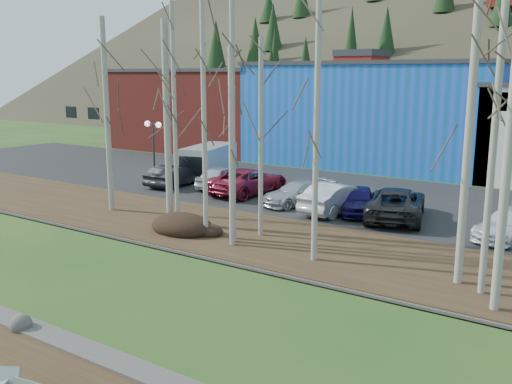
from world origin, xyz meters
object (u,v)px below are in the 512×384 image
Objects in this scene: car_5 at (337,198)px; car_7 at (509,224)px; car_3 at (298,193)px; car_9 at (250,181)px; car_6 at (396,203)px; car_4 at (358,200)px; car_8 at (176,176)px; car_1 at (171,175)px; car_0 at (220,177)px; car_2 at (248,181)px; street_lamp at (153,135)px; van_grey at (208,162)px.

car_5 is 8.50m from car_7.
car_3 is 1.06× the size of car_9.
car_6 is 1.31× the size of car_7.
car_8 is at bearing 155.33° from car_4.
car_3 is at bearing -15.99° from car_6.
car_3 is 0.78× the size of car_6.
car_0 is at bearing -166.09° from car_1.
car_9 is at bearing 171.16° from car_0.
car_2 is 15.19m from car_7.
car_0 is at bearing -8.84° from car_9.
car_1 is 0.97× the size of car_9.
car_0 is at bearing -170.60° from car_3.
street_lamp reaches higher than car_7.
street_lamp is 0.95× the size of car_7.
car_3 is (4.00, -0.89, -0.13)m from car_2.
van_grey is at bearing 179.50° from car_3.
car_0 is 2.55m from car_2.
car_5 reaches higher than car_8.
car_2 is at bearing -178.36° from car_1.
car_0 is at bearing -172.54° from car_7.
car_6 is 1.37× the size of car_9.
street_lamp reaches higher than car_8.
car_1 is (0.94, 0.53, -2.62)m from street_lamp.
car_4 is (10.18, -1.38, -0.01)m from car_0.
street_lamp is 14.58m from car_4.
street_lamp is at bearing 5.34° from car_9.
street_lamp is 0.99× the size of car_0.
van_grey reaches higher than car_7.
car_9 is at bearing -23.57° from car_6.
car_8 is 3.50m from van_grey.
car_0 is 9.31m from car_5.
car_9 is (-7.88, 1.38, 0.01)m from car_4.
car_2 is 1.35× the size of car_4.
car_4 is (7.67, -0.94, -0.07)m from car_2.
car_5 reaches higher than car_9.
car_0 is 1.03× the size of car_8.
street_lamp is 0.72× the size of car_6.
car_2 is 0.49m from car_9.
car_6 is 1.42× the size of car_8.
van_grey is at bearing -29.66° from car_6.
car_6 reaches higher than car_9.
car_9 reaches higher than car_3.
car_1 is (-3.23, -1.11, -0.05)m from car_0.
car_0 is 1.01× the size of car_4.
car_0 is 0.73× the size of car_6.
car_1 reaches higher than car_3.
car_8 is at bearing 3.80° from car_5.
car_0 is 0.76× the size of van_grey.
car_5 is at bearing 156.27° from car_9.
street_lamp is 0.99× the size of car_9.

